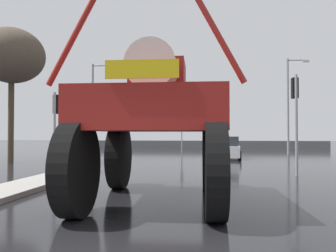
% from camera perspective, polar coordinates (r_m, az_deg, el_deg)
% --- Properties ---
extents(ground_plane, '(120.00, 120.00, 0.00)m').
position_cam_1_polar(ground_plane, '(21.62, 2.05, -5.85)').
color(ground_plane, black).
extents(median_island, '(1.49, 8.75, 0.15)m').
position_cam_1_polar(median_island, '(11.09, -24.58, -9.69)').
color(median_island, '#9E9B93').
rests_on(median_island, ground).
extents(oversize_sprayer, '(4.03, 5.77, 4.48)m').
position_cam_1_polar(oversize_sprayer, '(8.55, -2.02, 0.94)').
color(oversize_sprayer, black).
rests_on(oversize_sprayer, ground).
extents(sedan_ahead, '(2.11, 4.21, 1.52)m').
position_cam_1_polar(sedan_ahead, '(23.25, 10.00, -3.75)').
color(sedan_ahead, silver).
rests_on(sedan_ahead, ground).
extents(traffic_signal_near_left, '(0.24, 0.54, 3.54)m').
position_cam_1_polar(traffic_signal_near_left, '(15.70, -18.52, 1.94)').
color(traffic_signal_near_left, gray).
rests_on(traffic_signal_near_left, ground).
extents(traffic_signal_near_right, '(0.24, 0.54, 4.10)m').
position_cam_1_polar(traffic_signal_near_right, '(14.63, 20.89, 3.79)').
color(traffic_signal_near_right, gray).
rests_on(traffic_signal_near_right, ground).
extents(traffic_signal_far_left, '(0.24, 0.55, 3.22)m').
position_cam_1_polar(traffic_signal_far_left, '(32.43, 2.38, -0.19)').
color(traffic_signal_far_left, gray).
rests_on(traffic_signal_far_left, ground).
extents(streetlight_far_left, '(2.08, 0.24, 7.69)m').
position_cam_1_polar(streetlight_far_left, '(29.32, -12.43, 3.81)').
color(streetlight_far_left, gray).
rests_on(streetlight_far_left, ground).
extents(streetlight_far_right, '(1.79, 0.24, 7.88)m').
position_cam_1_polar(streetlight_far_right, '(29.11, 20.03, 4.02)').
color(streetlight_far_right, gray).
rests_on(streetlight_far_right, ground).
extents(bare_tree_left, '(3.78, 3.78, 7.89)m').
position_cam_1_polar(bare_tree_left, '(21.96, -25.12, 10.71)').
color(bare_tree_left, '#473828').
rests_on(bare_tree_left, ground).
extents(roadside_barrier, '(30.03, 0.24, 0.90)m').
position_cam_1_polar(roadside_barrier, '(38.42, 4.21, -3.18)').
color(roadside_barrier, '#59595B').
rests_on(roadside_barrier, ground).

